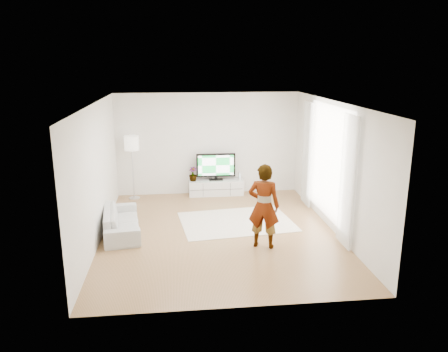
{
  "coord_description": "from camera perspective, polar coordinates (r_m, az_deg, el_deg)",
  "views": [
    {
      "loc": [
        -0.89,
        -8.82,
        3.62
      ],
      "look_at": [
        0.15,
        0.4,
        1.17
      ],
      "focal_mm": 35.0,
      "sensor_mm": 36.0,
      "label": 1
    }
  ],
  "objects": [
    {
      "name": "floor_lamp",
      "position": [
        11.78,
        -11.97,
        3.86
      ],
      "size": [
        0.38,
        0.38,
        1.71
      ],
      "color": "silver",
      "rests_on": "floor"
    },
    {
      "name": "wall_front",
      "position": [
        6.29,
        2.12,
        -5.86
      ],
      "size": [
        5.0,
        0.02,
        2.8
      ],
      "primitive_type": "cube",
      "color": "white",
      "rests_on": "floor"
    },
    {
      "name": "ceiling",
      "position": [
        8.9,
        -0.68,
        9.53
      ],
      "size": [
        6.0,
        6.0,
        0.0
      ],
      "primitive_type": "plane",
      "color": "white",
      "rests_on": "wall_back"
    },
    {
      "name": "television",
      "position": [
        11.99,
        -1.07,
        1.35
      ],
      "size": [
        1.07,
        0.21,
        0.75
      ],
      "color": "black",
      "rests_on": "media_console"
    },
    {
      "name": "player",
      "position": [
        8.61,
        5.21,
        -3.93
      ],
      "size": [
        0.72,
        0.6,
        1.7
      ],
      "primitive_type": "imported",
      "rotation": [
        0.0,
        0.0,
        2.79
      ],
      "color": "#334772",
      "rests_on": "rug"
    },
    {
      "name": "potted_plant",
      "position": [
        11.98,
        -4.09,
        0.26
      ],
      "size": [
        0.25,
        0.25,
        0.39
      ],
      "primitive_type": "imported",
      "rotation": [
        0.0,
        0.0,
        -0.15
      ],
      "color": "#3F7238",
      "rests_on": "media_console"
    },
    {
      "name": "sofa",
      "position": [
        9.73,
        -13.24,
        -5.73
      ],
      "size": [
        0.95,
        1.92,
        0.54
      ],
      "primitive_type": "imported",
      "rotation": [
        0.0,
        0.0,
        1.7
      ],
      "color": "beige",
      "rests_on": "floor"
    },
    {
      "name": "wall_back",
      "position": [
        12.06,
        -2.1,
        4.21
      ],
      "size": [
        5.0,
        0.02,
        2.8
      ],
      "primitive_type": "cube",
      "color": "white",
      "rests_on": "floor"
    },
    {
      "name": "media_console",
      "position": [
        12.12,
        -1.04,
        -1.51
      ],
      "size": [
        1.5,
        0.43,
        0.42
      ],
      "color": "silver",
      "rests_on": "floor"
    },
    {
      "name": "game_console",
      "position": [
        12.12,
        2.04,
        0.02
      ],
      "size": [
        0.05,
        0.16,
        0.21
      ],
      "rotation": [
        0.0,
        0.0,
        0.04
      ],
      "color": "white",
      "rests_on": "media_console"
    },
    {
      "name": "floor",
      "position": [
        9.57,
        -0.63,
        -7.4
      ],
      "size": [
        6.0,
        6.0,
        0.0
      ],
      "primitive_type": "plane",
      "color": "#A6754B",
      "rests_on": "ground"
    },
    {
      "name": "wall_left",
      "position": [
        9.24,
        -16.28,
        0.3
      ],
      "size": [
        0.02,
        6.0,
        2.8
      ],
      "primitive_type": "cube",
      "color": "white",
      "rests_on": "floor"
    },
    {
      "name": "rug",
      "position": [
        10.18,
        1.64,
        -5.98
      ],
      "size": [
        2.71,
        2.09,
        0.01
      ],
      "primitive_type": "cube",
      "rotation": [
        0.0,
        0.0,
        0.11
      ],
      "color": "white",
      "rests_on": "floor"
    },
    {
      "name": "curtain_far",
      "position": [
        11.16,
        10.87,
        2.82
      ],
      "size": [
        0.04,
        0.7,
        2.6
      ],
      "primitive_type": "cube",
      "color": "white",
      "rests_on": "floor"
    },
    {
      "name": "wall_right",
      "position": [
        9.71,
        14.2,
        1.14
      ],
      "size": [
        0.02,
        6.0,
        2.8
      ],
      "primitive_type": "cube",
      "color": "white",
      "rests_on": "floor"
    },
    {
      "name": "curtain_near",
      "position": [
        8.78,
        15.81,
        -0.74
      ],
      "size": [
        0.04,
        0.7,
        2.6
      ],
      "primitive_type": "cube",
      "color": "white",
      "rests_on": "floor"
    },
    {
      "name": "window",
      "position": [
        9.96,
        13.52,
        1.82
      ],
      "size": [
        0.01,
        2.6,
        2.5
      ],
      "primitive_type": "cube",
      "color": "white",
      "rests_on": "wall_right"
    }
  ]
}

